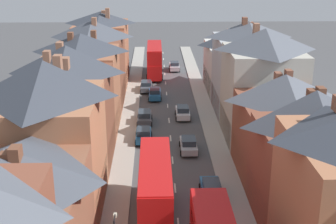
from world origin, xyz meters
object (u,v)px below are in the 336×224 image
car_parked_left_b (183,112)px  car_parked_right_b (155,93)px  double_decker_bus_far_approaching (154,60)px  car_far_grey (189,145)px  car_parked_left_a (144,134)px  car_parked_right_a (145,117)px  car_mid_white (146,86)px  double_decker_bus_mid_street (155,192)px  car_near_blue (174,66)px  car_near_silver (211,189)px

car_parked_left_b → car_parked_right_b: 9.14m
double_decker_bus_far_approaching → car_far_grey: 33.05m
double_decker_bus_far_approaching → car_parked_left_a: bearing=-92.5°
car_parked_right_a → car_mid_white: (0.00, 14.27, -0.02)m
double_decker_bus_mid_street → car_far_grey: 14.58m
car_mid_white → double_decker_bus_far_approaching: bearing=82.3°
car_parked_left_b → car_mid_white: 13.43m
car_mid_white → car_near_blue: bearing=69.4°
car_near_silver → car_parked_left_b: size_ratio=1.06×
car_near_blue → car_parked_right_a: size_ratio=0.96×
car_parked_right_a → car_far_grey: car_parked_right_a is taller
car_far_grey → double_decker_bus_mid_street: bearing=-104.5°
car_near_blue → car_parked_right_b: bearing=-101.9°
car_parked_right_a → car_parked_left_b: size_ratio=1.06×
car_near_blue → car_parked_left_a: car_near_blue is taller
car_near_silver → car_mid_white: bearing=100.6°
double_decker_bus_far_approaching → car_parked_right_b: size_ratio=2.45×
car_parked_left_a → car_far_grey: size_ratio=0.98×
double_decker_bus_far_approaching → car_mid_white: 9.87m
car_far_grey → car_near_blue: bearing=90.0°
car_parked_right_a → double_decker_bus_mid_street: bearing=-86.8°
car_far_grey → car_mid_white: bearing=101.9°
double_decker_bus_far_approaching → double_decker_bus_mid_street: bearing=-90.0°
double_decker_bus_far_approaching → car_parked_right_a: 23.97m
car_near_blue → car_near_silver: (1.30, -46.33, -0.02)m
car_far_grey → car_parked_left_a: bearing=147.9°
car_mid_white → car_parked_right_b: car_parked_right_b is taller
car_parked_left_a → car_mid_white: bearing=90.0°
car_near_blue → car_near_silver: size_ratio=0.96×
car_parked_left_a → car_near_blue: bearing=81.6°
car_parked_left_a → car_parked_left_b: car_parked_left_b is taller
car_near_blue → car_parked_right_a: bearing=-100.2°
car_near_blue → car_parked_right_b: (-3.60, -17.16, 0.01)m
car_parked_right_b → double_decker_bus_far_approaching: bearing=90.0°
double_decker_bus_mid_street → car_parked_right_a: size_ratio=2.46×
car_parked_left_a → car_parked_left_b: size_ratio=0.98×
car_parked_left_b → double_decker_bus_mid_street: bearing=-98.3°
double_decker_bus_mid_street → car_far_grey: size_ratio=2.61×
double_decker_bus_far_approaching → car_near_blue: double_decker_bus_far_approaching is taller
car_near_silver → double_decker_bus_far_approaching: bearing=96.5°
car_parked_right_a → car_far_grey: 10.19m
car_parked_right_a → car_parked_right_b: (1.30, 10.17, -0.01)m
car_near_silver → car_parked_left_b: car_parked_left_b is taller
car_parked_left_b → car_near_blue: bearing=90.0°
double_decker_bus_far_approaching → car_parked_right_a: (-1.29, -23.85, -1.98)m
car_near_silver → car_parked_left_b: 20.81m
double_decker_bus_mid_street → car_far_grey: bearing=75.5°
car_parked_left_a → car_mid_white: car_mid_white is taller
car_parked_right_a → car_near_blue: bearing=79.8°
car_near_blue → car_near_silver: car_near_blue is taller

